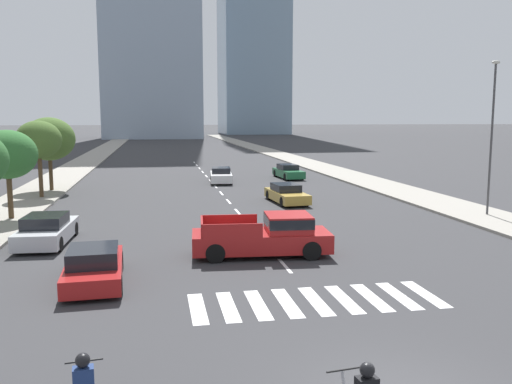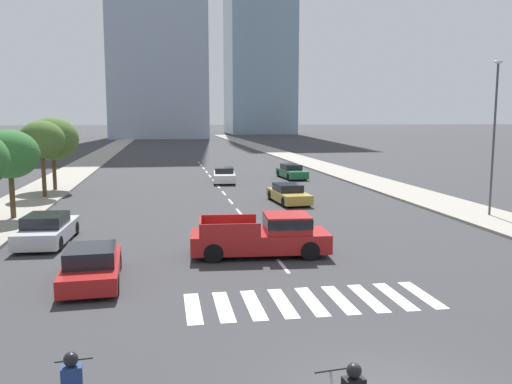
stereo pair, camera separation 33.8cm
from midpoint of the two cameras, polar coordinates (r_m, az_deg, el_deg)
sidewalk_east at (r=43.58m, az=14.40°, el=0.41°), size 4.00×260.00×0.15m
sidewalk_west at (r=40.73m, az=-22.06°, el=-0.43°), size 4.00×260.00×0.15m
crosswalk_near at (r=16.88m, az=6.47°, el=-11.37°), size 7.65×2.65×0.01m
lane_divider_center at (r=43.88m, az=-3.77°, el=0.59°), size 0.14×50.00×0.01m
pickup_truck at (r=21.92m, az=1.56°, el=-4.62°), size 5.68×2.51×1.67m
sedan_red_0 at (r=19.20m, az=-16.48°, el=-7.47°), size 2.05×4.62×1.27m
sedan_gold_1 at (r=35.45m, az=3.72°, el=-0.22°), size 2.09×4.81×1.23m
sedan_green_2 at (r=49.72m, az=3.97°, el=2.13°), size 2.04×4.81×1.28m
sedan_silver_3 at (r=25.67m, az=-20.80°, el=-3.74°), size 2.13×4.76×1.34m
sedan_white_4 at (r=46.46m, az=-3.17°, el=1.74°), size 2.18×4.71×1.29m
street_lamp_east at (r=32.56m, az=24.13°, el=6.21°), size 0.50×0.24×8.47m
street_tree_second at (r=31.76m, az=-24.27°, el=3.63°), size 3.07×3.07×4.76m
street_tree_third at (r=39.55m, az=-21.43°, el=5.14°), size 3.02×3.02×5.20m
street_tree_fourth at (r=43.16m, az=-20.45°, el=5.26°), size 3.76×3.76×5.42m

